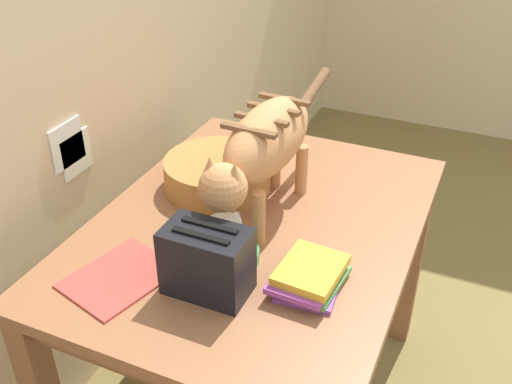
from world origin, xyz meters
name	(u,v)px	position (x,y,z in m)	size (l,w,h in m)	color
wall_rear	(65,9)	(0.00, 1.73, 1.25)	(5.35, 0.11, 2.50)	beige
dining_table	(256,250)	(-0.10, 1.10, 0.66)	(1.14, 0.86, 0.75)	#945F3C
cat	(264,145)	(-0.06, 1.09, 0.98)	(0.73, 0.18, 0.33)	tan
saucer_bowl	(225,254)	(-0.28, 1.10, 0.77)	(0.17, 0.17, 0.03)	#3C9346
coffee_mug	(225,235)	(-0.27, 1.10, 0.83)	(0.13, 0.09, 0.09)	white
magazine	(119,277)	(-0.45, 1.31, 0.75)	(0.25, 0.20, 0.01)	#D4443C
book_stack	(309,277)	(-0.29, 0.87, 0.78)	(0.20, 0.16, 0.06)	purple
wicker_basket	(218,173)	(0.03, 1.28, 0.80)	(0.32, 0.32, 0.09)	#AD793C
toaster	(207,261)	(-0.40, 1.09, 0.84)	(0.12, 0.20, 0.18)	black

